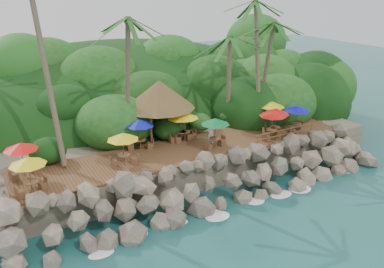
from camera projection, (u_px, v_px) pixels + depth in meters
ground at (237, 210)px, 27.21m from camera, size 140.00×140.00×0.00m
land_base at (141, 125)px, 39.89m from camera, size 32.00×25.20×2.10m
jungle_hill at (115, 115)px, 46.37m from camera, size 44.80×28.00×15.40m
seawall at (221, 182)px, 28.44m from camera, size 29.00×4.00×2.30m
terrace at (192, 149)px, 31.34m from camera, size 26.00×5.00×0.20m
jungle_foliage at (145, 139)px, 39.44m from camera, size 44.00×16.00×12.00m
foam_line at (234, 208)px, 27.44m from camera, size 25.20×0.80×0.06m
palms at (161, 11)px, 29.66m from camera, size 29.48×7.24×14.36m
palapa at (159, 94)px, 32.42m from camera, size 5.65×5.65×4.60m
dining_clusters at (192, 124)px, 30.56m from camera, size 23.09×5.37×2.35m
railing at (286, 133)px, 32.47m from camera, size 6.10×0.10×1.00m
waiter at (211, 133)px, 31.83m from camera, size 0.65×0.47×1.66m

